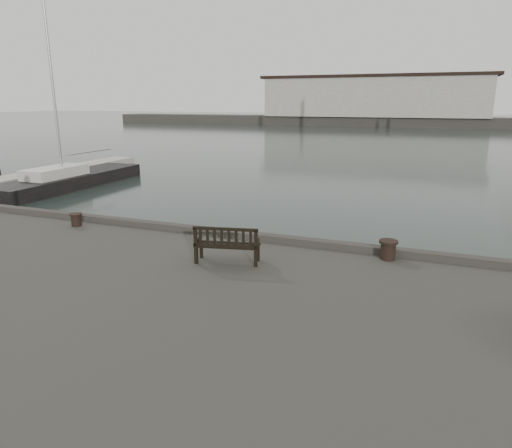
{
  "coord_description": "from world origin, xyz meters",
  "views": [
    {
      "loc": [
        5.31,
        -11.23,
        5.2
      ],
      "look_at": [
        1.14,
        -0.5,
        2.1
      ],
      "focal_mm": 32.0,
      "sensor_mm": 36.0,
      "label": 1
    }
  ],
  "objects_px": {
    "bollard_left": "(76,220)",
    "yacht_c": "(70,183)",
    "bench": "(227,251)",
    "bollard_right": "(388,250)"
  },
  "relations": [
    {
      "from": "yacht_c",
      "to": "bollard_left",
      "type": "bearing_deg",
      "value": -46.98
    },
    {
      "from": "bench",
      "to": "bollard_left",
      "type": "height_order",
      "value": "bench"
    },
    {
      "from": "bench",
      "to": "bollard_left",
      "type": "distance_m",
      "value": 5.76
    },
    {
      "from": "bollard_left",
      "to": "bollard_right",
      "type": "height_order",
      "value": "bollard_right"
    },
    {
      "from": "bench",
      "to": "yacht_c",
      "type": "bearing_deg",
      "value": 129.77
    },
    {
      "from": "bollard_left",
      "to": "yacht_c",
      "type": "relative_size",
      "value": 0.03
    },
    {
      "from": "bollard_left",
      "to": "bench",
      "type": "bearing_deg",
      "value": -12.92
    },
    {
      "from": "bollard_right",
      "to": "yacht_c",
      "type": "height_order",
      "value": "yacht_c"
    },
    {
      "from": "bench",
      "to": "yacht_c",
      "type": "relative_size",
      "value": 0.11
    },
    {
      "from": "bench",
      "to": "bollard_right",
      "type": "bearing_deg",
      "value": 11.96
    }
  ]
}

